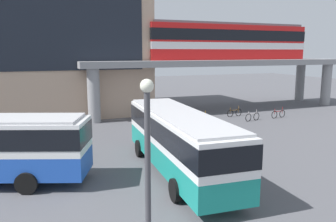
% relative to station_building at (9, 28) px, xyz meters
% --- Properties ---
extents(ground_plane, '(120.00, 120.00, 0.00)m').
position_rel_station_building_xyz_m(ground_plane, '(8.11, -14.79, -8.52)').
color(ground_plane, '#515156').
extents(station_building, '(25.63, 12.61, 17.03)m').
position_rel_station_building_xyz_m(station_building, '(0.00, 0.00, 0.00)').
color(station_building, tan).
rests_on(station_building, ground_plane).
extents(elevated_platform, '(29.49, 5.80, 5.38)m').
position_rel_station_building_xyz_m(elevated_platform, '(20.25, -5.17, -3.93)').
color(elevated_platform, gray).
rests_on(elevated_platform, ground_plane).
extents(train, '(18.34, 2.96, 3.84)m').
position_rel_station_building_xyz_m(train, '(21.50, -5.17, -1.16)').
color(train, red).
rests_on(train, elevated_platform).
extents(bus_main, '(3.29, 11.18, 3.22)m').
position_rel_station_building_xyz_m(bus_main, '(8.44, -21.97, -6.53)').
color(bus_main, teal).
rests_on(bus_main, ground_plane).
extents(bicycle_silver, '(1.76, 0.42, 1.04)m').
position_rel_station_building_xyz_m(bicycle_silver, '(20.23, -11.90, -8.16)').
color(bicycle_silver, black).
rests_on(bicycle_silver, ground_plane).
extents(bicycle_orange, '(1.70, 0.68, 1.04)m').
position_rel_station_building_xyz_m(bicycle_orange, '(15.52, -10.88, -8.16)').
color(bicycle_orange, black).
rests_on(bicycle_orange, ground_plane).
extents(bicycle_red, '(1.78, 0.31, 1.04)m').
position_rel_station_building_xyz_m(bicycle_red, '(23.37, -11.65, -8.16)').
color(bicycle_red, black).
rests_on(bicycle_red, ground_plane).
extents(bicycle_brown, '(1.78, 0.30, 1.04)m').
position_rel_station_building_xyz_m(bicycle_brown, '(19.86, -9.49, -8.16)').
color(bicycle_brown, black).
rests_on(bicycle_brown, ground_plane).
extents(lamp_post, '(0.36, 0.36, 5.54)m').
position_rel_station_building_xyz_m(lamp_post, '(4.41, -29.16, -5.20)').
color(lamp_post, '#3F3F44').
rests_on(lamp_post, ground_plane).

